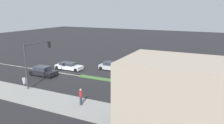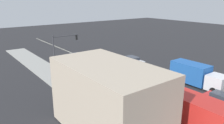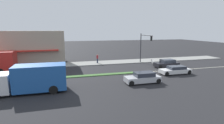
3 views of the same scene
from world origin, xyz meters
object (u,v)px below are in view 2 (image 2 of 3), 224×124
(van_white, at_px, (100,56))
(sedan_dark, at_px, (76,58))
(delivery_truck, at_px, (196,75))
(sedan_silver, at_px, (133,60))
(traffic_signal_main, at_px, (62,46))
(warning_aframe_sign, at_px, (58,63))
(pedestrian, at_px, (73,80))

(van_white, xyz_separation_m, sedan_dark, (4.40, -1.34, 0.09))
(delivery_truck, height_order, sedan_silver, delivery_truck)
(sedan_dark, bearing_deg, traffic_signal_main, 32.73)
(traffic_signal_main, distance_m, sedan_silver, 12.77)
(warning_aframe_sign, bearing_deg, sedan_silver, 146.81)
(traffic_signal_main, relative_size, van_white, 1.24)
(van_white, height_order, sedan_silver, sedan_silver)
(traffic_signal_main, xyz_separation_m, delivery_truck, (-11.12, 17.86, -2.43))
(traffic_signal_main, relative_size, sedan_dark, 1.36)
(pedestrian, bearing_deg, sedan_silver, -167.18)
(pedestrian, relative_size, van_white, 0.38)
(pedestrian, xyz_separation_m, van_white, (-10.80, -9.63, -0.45))
(van_white, bearing_deg, sedan_dark, -16.95)
(sedan_dark, bearing_deg, van_white, 163.05)
(pedestrian, relative_size, sedan_silver, 0.40)
(traffic_signal_main, distance_m, warning_aframe_sign, 3.98)
(traffic_signal_main, bearing_deg, delivery_truck, 121.92)
(van_white, bearing_deg, warning_aframe_sign, -5.25)
(traffic_signal_main, xyz_separation_m, van_white, (-8.32, -1.18, -3.33))
(pedestrian, height_order, delivery_truck, delivery_truck)
(sedan_dark, relative_size, sedan_silver, 0.96)
(delivery_truck, xyz_separation_m, sedan_silver, (0.00, -12.51, -0.83))
(sedan_dark, bearing_deg, pedestrian, 59.75)
(pedestrian, xyz_separation_m, warning_aframe_sign, (-2.43, -10.40, -0.60))
(traffic_signal_main, distance_m, pedestrian, 9.26)
(delivery_truck, bearing_deg, sedan_silver, -90.00)
(traffic_signal_main, relative_size, pedestrian, 3.27)
(warning_aframe_sign, relative_size, van_white, 0.19)
(sedan_silver, bearing_deg, pedestrian, 12.82)
(van_white, relative_size, sedan_silver, 1.05)
(warning_aframe_sign, height_order, van_white, van_white)
(delivery_truck, relative_size, sedan_silver, 1.74)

